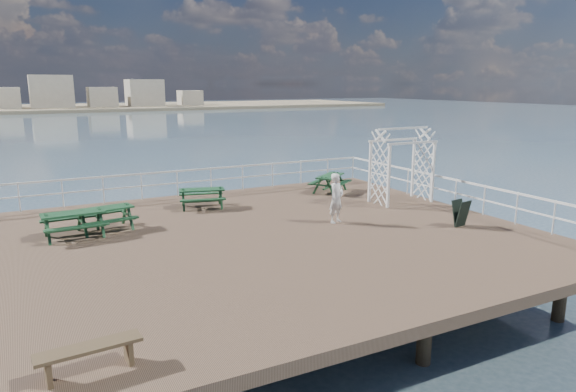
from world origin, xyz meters
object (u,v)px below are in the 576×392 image
(person, at_px, (336,198))
(picnic_table_c, at_px, (330,180))
(picnic_table_d, at_px, (74,219))
(flat_bench_near, at_px, (89,353))
(picnic_table_b, at_px, (202,194))
(trellis_arbor, at_px, (402,169))
(picnic_table_a, at_px, (105,214))

(person, bearing_deg, picnic_table_c, 39.55)
(picnic_table_c, relative_size, picnic_table_d, 1.16)
(picnic_table_c, bearing_deg, picnic_table_d, 155.13)
(picnic_table_d, height_order, flat_bench_near, picnic_table_d)
(picnic_table_c, height_order, flat_bench_near, picnic_table_c)
(picnic_table_c, bearing_deg, picnic_table_b, 145.96)
(trellis_arbor, bearing_deg, picnic_table_c, 117.24)
(picnic_table_a, relative_size, flat_bench_near, 1.14)
(person, bearing_deg, picnic_table_b, 108.08)
(picnic_table_d, relative_size, person, 1.12)
(flat_bench_near, height_order, trellis_arbor, trellis_arbor)
(picnic_table_a, bearing_deg, picnic_table_b, 13.60)
(picnic_table_b, bearing_deg, person, -37.10)
(trellis_arbor, height_order, person, trellis_arbor)
(picnic_table_b, height_order, picnic_table_d, picnic_table_d)
(trellis_arbor, xyz_separation_m, person, (-3.98, -1.47, -0.47))
(picnic_table_a, bearing_deg, flat_bench_near, -108.79)
(person, bearing_deg, picnic_table_a, 139.01)
(picnic_table_b, bearing_deg, flat_bench_near, -103.11)
(picnic_table_a, distance_m, picnic_table_d, 1.02)
(picnic_table_a, xyz_separation_m, picnic_table_d, (-0.95, -0.35, 0.03))
(picnic_table_a, xyz_separation_m, person, (7.10, -2.61, 0.30))
(picnic_table_b, bearing_deg, picnic_table_d, -143.88)
(picnic_table_c, xyz_separation_m, flat_bench_near, (-11.08, -10.42, -0.18))
(flat_bench_near, bearing_deg, picnic_table_a, 75.50)
(picnic_table_d, distance_m, flat_bench_near, 8.30)
(picnic_table_a, distance_m, trellis_arbor, 11.16)
(picnic_table_a, height_order, trellis_arbor, trellis_arbor)
(trellis_arbor, bearing_deg, picnic_table_b, 160.38)
(picnic_table_c, height_order, picnic_table_d, picnic_table_d)
(flat_bench_near, distance_m, trellis_arbor, 14.65)
(person, bearing_deg, flat_bench_near, -165.75)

